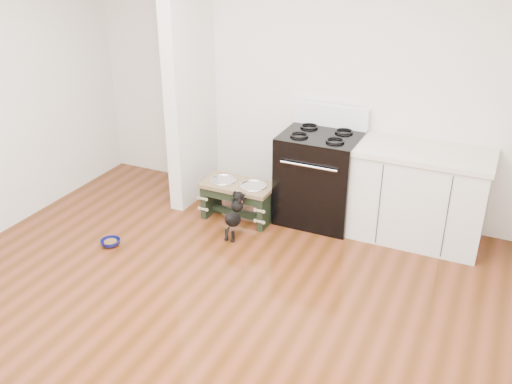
% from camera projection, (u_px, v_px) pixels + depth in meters
% --- Properties ---
extents(ground, '(5.00, 5.00, 0.00)m').
position_uv_depth(ground, '(190.00, 335.00, 4.25)').
color(ground, '#48240C').
rests_on(ground, ground).
extents(room_shell, '(5.00, 5.00, 5.00)m').
position_uv_depth(room_shell, '(177.00, 130.00, 3.55)').
color(room_shell, silver).
rests_on(room_shell, ground).
extents(partition_wall, '(0.15, 0.80, 2.70)m').
position_uv_depth(partition_wall, '(190.00, 76.00, 5.83)').
color(partition_wall, silver).
rests_on(partition_wall, ground).
extents(oven_range, '(0.76, 0.69, 1.14)m').
position_uv_depth(oven_range, '(320.00, 176.00, 5.72)').
color(oven_range, black).
rests_on(oven_range, ground).
extents(cabinet_run, '(1.24, 0.64, 0.91)m').
position_uv_depth(cabinet_run, '(419.00, 195.00, 5.37)').
color(cabinet_run, silver).
rests_on(cabinet_run, ground).
extents(dog_feeder, '(0.73, 0.39, 0.41)m').
position_uv_depth(dog_feeder, '(238.00, 194.00, 5.79)').
color(dog_feeder, black).
rests_on(dog_feeder, ground).
extents(puppy, '(0.13, 0.37, 0.44)m').
position_uv_depth(puppy, '(235.00, 214.00, 5.49)').
color(puppy, black).
rests_on(puppy, ground).
extents(floor_bowl, '(0.19, 0.19, 0.06)m').
position_uv_depth(floor_bowl, '(111.00, 243.00, 5.41)').
color(floor_bowl, '#0B0F51').
rests_on(floor_bowl, ground).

